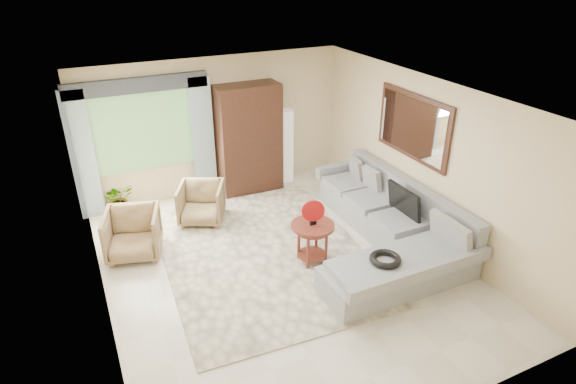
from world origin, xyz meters
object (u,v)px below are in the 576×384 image
tv_screen (404,201)px  armchair_right (201,203)px  armoire (249,139)px  floor_lamp (285,146)px  potted_plant (119,199)px  coffee_table (312,242)px  armchair_left (133,234)px  sectional_sofa (389,230)px

tv_screen → armchair_right: bearing=143.5°
armoire → floor_lamp: (0.80, 0.06, -0.30)m
potted_plant → armoire: bearing=-1.8°
armoire → floor_lamp: armoire is taller
tv_screen → coffee_table: size_ratio=1.13×
coffee_table → potted_plant: 3.74m
armchair_right → potted_plant: bearing=170.1°
potted_plant → armchair_right: bearing=-35.8°
armchair_left → potted_plant: bearing=106.9°
armchair_right → potted_plant: (-1.27, 0.92, -0.06)m
tv_screen → armchair_right: size_ratio=0.97×
floor_lamp → sectional_sofa: bearing=-81.7°
sectional_sofa → armchair_right: 3.22m
tv_screen → armoire: armoire is taller
tv_screen → coffee_table: tv_screen is taller
armchair_left → floor_lamp: floor_lamp is taller
sectional_sofa → floor_lamp: bearing=98.3°
sectional_sofa → floor_lamp: (-0.43, 2.96, 0.47)m
coffee_table → armoire: size_ratio=0.31×
floor_lamp → tv_screen: bearing=-76.5°
tv_screen → armoire: (-1.50, 2.86, 0.33)m
sectional_sofa → armoire: 3.24m
sectional_sofa → potted_plant: bearing=141.5°
coffee_table → armchair_left: (-2.40, 1.36, 0.03)m
armchair_left → armoire: 2.94m
tv_screen → sectional_sofa: bearing=-172.2°
tv_screen → floor_lamp: floor_lamp is taller
armchair_left → tv_screen: bearing=-3.8°
sectional_sofa → armoire: bearing=113.1°
tv_screen → coffee_table: (-1.59, 0.08, -0.38)m
sectional_sofa → coffee_table: bearing=174.8°
armoire → floor_lamp: bearing=4.3°
potted_plant → armoire: armoire is taller
coffee_table → armchair_right: 2.25m
coffee_table → armchair_left: 2.76m
coffee_table → potted_plant: coffee_table is taller
armoire → tv_screen: bearing=-62.3°
sectional_sofa → potted_plant: sectional_sofa is taller
sectional_sofa → armchair_left: (-3.72, 1.48, 0.09)m
coffee_table → armchair_left: armchair_left is taller
coffee_table → armchair_right: armchair_right is taller
armchair_left → armoire: size_ratio=0.39×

